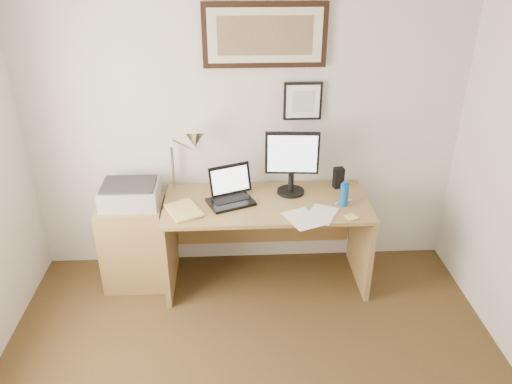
{
  "coord_description": "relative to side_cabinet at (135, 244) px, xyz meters",
  "views": [
    {
      "loc": [
        -0.11,
        -1.78,
        2.6
      ],
      "look_at": [
        0.06,
        1.43,
        0.94
      ],
      "focal_mm": 35.0,
      "sensor_mm": 36.0,
      "label": 1
    }
  ],
  "objects": [
    {
      "name": "paper_sheet_a",
      "position": [
        1.31,
        -0.32,
        0.39
      ],
      "size": [
        0.3,
        0.35,
        0.0
      ],
      "primitive_type": "cube",
      "rotation": [
        0.0,
        0.0,
        0.39
      ],
      "color": "white",
      "rests_on": "desk"
    },
    {
      "name": "desk",
      "position": [
        1.07,
        0.04,
        0.15
      ],
      "size": [
        1.6,
        0.7,
        0.75
      ],
      "color": "olive",
      "rests_on": "floor"
    },
    {
      "name": "bottle_cap",
      "position": [
        1.66,
        -0.13,
        0.58
      ],
      "size": [
        0.03,
        0.03,
        0.02
      ],
      "primitive_type": "cylinder",
      "color": "#0D51AD",
      "rests_on": "water_bottle"
    },
    {
      "name": "laptop",
      "position": [
        0.79,
        -0.01,
        0.44
      ],
      "size": [
        0.41,
        0.41,
        0.26
      ],
      "color": "black",
      "rests_on": "desk"
    },
    {
      "name": "speaker",
      "position": [
        1.68,
        0.18,
        0.47
      ],
      "size": [
        0.09,
        0.08,
        0.17
      ],
      "primitive_type": "cube",
      "rotation": [
        0.0,
        0.0,
        0.21
      ],
      "color": "black",
      "rests_on": "desk"
    },
    {
      "name": "side_cabinet",
      "position": [
        0.0,
        0.0,
        0.0
      ],
      "size": [
        0.5,
        0.4,
        0.73
      ],
      "primitive_type": "cube",
      "color": "olive",
      "rests_on": "floor"
    },
    {
      "name": "printer",
      "position": [
        0.01,
        0.01,
        0.45
      ],
      "size": [
        0.44,
        0.34,
        0.18
      ],
      "color": "#A5A5A7",
      "rests_on": "side_cabinet"
    },
    {
      "name": "picture_small",
      "position": [
        1.37,
        0.29,
        1.09
      ],
      "size": [
        0.3,
        0.03,
        0.3
      ],
      "color": "black",
      "rests_on": "wall_back"
    },
    {
      "name": "book",
      "position": [
        0.34,
        -0.22,
        0.4
      ],
      "size": [
        0.33,
        0.36,
        0.02
      ],
      "primitive_type": "imported",
      "rotation": [
        0.0,
        0.0,
        0.46
      ],
      "color": "#DDC768",
      "rests_on": "desk"
    },
    {
      "name": "paper_sheet_b",
      "position": [
        1.46,
        -0.27,
        0.39
      ],
      "size": [
        0.3,
        0.34,
        0.0
      ],
      "primitive_type": "cube",
      "rotation": [
        0.0,
        0.0,
        -0.48
      ],
      "color": "white",
      "rests_on": "desk"
    },
    {
      "name": "lcd_monitor",
      "position": [
        1.27,
        0.09,
        0.68
      ],
      "size": [
        0.42,
        0.22,
        0.52
      ],
      "color": "black",
      "rests_on": "desk"
    },
    {
      "name": "water_bottle",
      "position": [
        1.66,
        -0.13,
        0.48
      ],
      "size": [
        0.06,
        0.06,
        0.18
      ],
      "primitive_type": "cylinder",
      "color": "#0D51AD",
      "rests_on": "desk"
    },
    {
      "name": "desk_lamp",
      "position": [
        0.51,
        0.13,
        0.82
      ],
      "size": [
        0.29,
        0.27,
        0.53
      ],
      "color": "silver",
      "rests_on": "desk"
    },
    {
      "name": "marker_pen",
      "position": [
        1.67,
        -0.09,
        0.39
      ],
      "size": [
        0.14,
        0.06,
        0.02
      ],
      "primitive_type": "cylinder",
      "rotation": [
        0.0,
        1.57,
        0.35
      ],
      "color": "white",
      "rests_on": "desk"
    },
    {
      "name": "sticky_pad",
      "position": [
        1.68,
        -0.33,
        0.39
      ],
      "size": [
        0.1,
        0.1,
        0.01
      ],
      "primitive_type": "cube",
      "rotation": [
        0.0,
        0.0,
        0.38
      ],
      "color": "#F9E676",
      "rests_on": "desk"
    },
    {
      "name": "picture_large",
      "position": [
        1.07,
        0.29,
        1.59
      ],
      "size": [
        0.92,
        0.04,
        0.47
      ],
      "color": "black",
      "rests_on": "wall_back"
    },
    {
      "name": "wall_back",
      "position": [
        0.92,
        0.32,
        0.89
      ],
      "size": [
        3.5,
        0.02,
        2.5
      ],
      "primitive_type": "cube",
      "color": "silver",
      "rests_on": "ground"
    }
  ]
}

